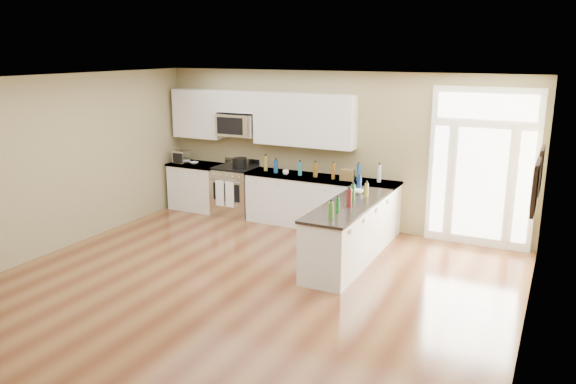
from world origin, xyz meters
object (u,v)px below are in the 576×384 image
at_px(peninsula_cabinet, 348,235).
at_px(kitchen_range, 235,191).
at_px(stockpot, 240,162).
at_px(toaster_oven, 181,157).

height_order(peninsula_cabinet, kitchen_range, kitchen_range).
bearing_deg(peninsula_cabinet, stockpot, 152.75).
height_order(kitchen_range, toaster_oven, toaster_oven).
height_order(kitchen_range, stockpot, stockpot).
height_order(stockpot, toaster_oven, toaster_oven).
distance_m(peninsula_cabinet, stockpot, 3.18).
relative_size(peninsula_cabinet, toaster_oven, 7.71).
bearing_deg(peninsula_cabinet, toaster_oven, 161.77).
relative_size(peninsula_cabinet, kitchen_range, 2.15).
relative_size(kitchen_range, toaster_oven, 3.59).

